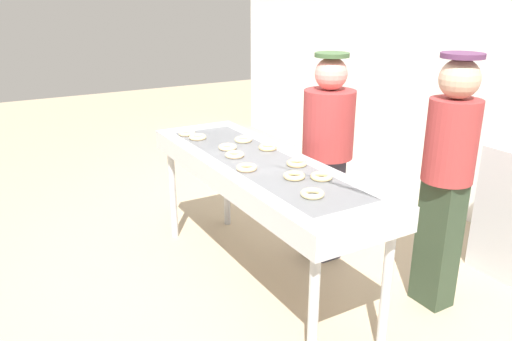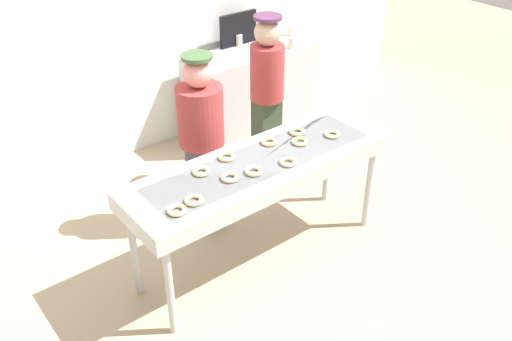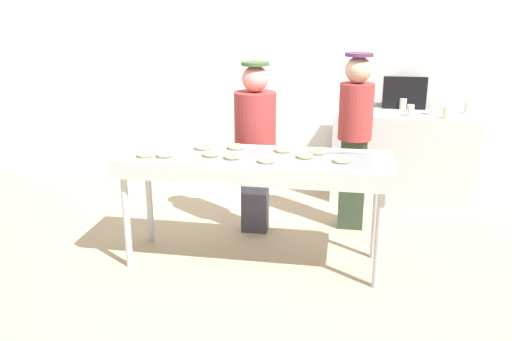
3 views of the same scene
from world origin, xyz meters
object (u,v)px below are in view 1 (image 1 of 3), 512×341
at_px(fryer_conveyor, 259,172).
at_px(worker_baker, 328,143).
at_px(plain_donut_1, 228,147).
at_px(plain_donut_3, 235,155).
at_px(plain_donut_0, 312,194).
at_px(plain_donut_7, 198,137).
at_px(plain_donut_8, 294,176).
at_px(plain_donut_6, 247,168).
at_px(plain_donut_4, 243,140).
at_px(plain_donut_10, 187,133).
at_px(plain_donut_5, 268,147).
at_px(plain_donut_2, 321,177).
at_px(worker_assistant, 447,171).
at_px(plain_donut_9, 297,163).

bearing_deg(fryer_conveyor, worker_baker, 98.67).
relative_size(plain_donut_1, worker_baker, 0.08).
bearing_deg(worker_baker, plain_donut_3, 96.31).
distance_m(plain_donut_0, plain_donut_3, 0.84).
xyz_separation_m(plain_donut_7, plain_donut_8, (1.09, 0.15, 0.00)).
bearing_deg(plain_donut_0, plain_donut_6, -169.87).
bearing_deg(plain_donut_4, plain_donut_10, -142.82).
xyz_separation_m(fryer_conveyor, plain_donut_7, (-0.69, -0.14, 0.10)).
bearing_deg(plain_donut_0, plain_donut_8, 165.56).
height_order(plain_donut_10, worker_baker, worker_baker).
xyz_separation_m(plain_donut_1, plain_donut_8, (0.74, 0.07, 0.00)).
bearing_deg(plain_donut_6, plain_donut_8, 32.25).
bearing_deg(plain_donut_4, plain_donut_8, -7.79).
height_order(plain_donut_8, worker_baker, worker_baker).
height_order(fryer_conveyor, plain_donut_8, plain_donut_8).
distance_m(plain_donut_1, plain_donut_5, 0.29).
xyz_separation_m(plain_donut_2, plain_donut_6, (-0.37, -0.31, 0.00)).
relative_size(plain_donut_3, worker_baker, 0.08).
relative_size(plain_donut_3, plain_donut_5, 1.00).
bearing_deg(plain_donut_8, plain_donut_0, -14.44).
height_order(plain_donut_0, plain_donut_3, same).
relative_size(plain_donut_1, plain_donut_10, 1.00).
height_order(fryer_conveyor, plain_donut_5, plain_donut_5).
height_order(plain_donut_0, worker_baker, worker_baker).
distance_m(plain_donut_3, plain_donut_10, 0.69).
height_order(plain_donut_6, worker_baker, worker_baker).
bearing_deg(plain_donut_1, plain_donut_10, -168.54).
distance_m(plain_donut_5, plain_donut_7, 0.60).
distance_m(plain_donut_10, worker_assistant, 1.95).
bearing_deg(plain_donut_3, plain_donut_2, 21.08).
distance_m(plain_donut_2, plain_donut_8, 0.16).
relative_size(fryer_conveyor, plain_donut_9, 16.73).
xyz_separation_m(plain_donut_7, plain_donut_9, (0.90, 0.30, 0.00)).
xyz_separation_m(plain_donut_4, plain_donut_5, (0.26, 0.05, 0.00)).
bearing_deg(worker_assistant, plain_donut_2, 73.23).
relative_size(fryer_conveyor, plain_donut_4, 16.73).
xyz_separation_m(plain_donut_4, plain_donut_8, (0.85, -0.12, 0.00)).
bearing_deg(plain_donut_6, plain_donut_3, 167.82).
distance_m(fryer_conveyor, plain_donut_0, 0.70).
bearing_deg(plain_donut_3, fryer_conveyor, 34.55).
xyz_separation_m(plain_donut_9, plain_donut_10, (-1.05, -0.33, 0.00)).
bearing_deg(plain_donut_1, plain_donut_0, 0.03).
xyz_separation_m(plain_donut_5, plain_donut_9, (0.40, -0.02, 0.00)).
height_order(fryer_conveyor, plain_donut_2, plain_donut_2).
distance_m(plain_donut_2, plain_donut_7, 1.22).
height_order(plain_donut_7, plain_donut_10, same).
relative_size(plain_donut_3, plain_donut_4, 1.00).
distance_m(fryer_conveyor, plain_donut_8, 0.42).
bearing_deg(plain_donut_2, plain_donut_4, -178.93).
height_order(plain_donut_2, plain_donut_9, same).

